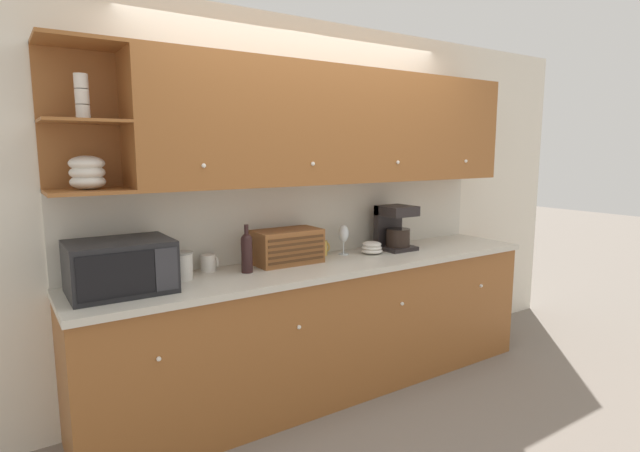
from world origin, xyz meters
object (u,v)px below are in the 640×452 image
(wine_bottle, at_px, (247,251))
(wine_glass, at_px, (344,235))
(mug, at_px, (209,263))
(coffee_maker, at_px, (394,228))
(microwave, at_px, (120,266))
(bread_box, at_px, (287,246))
(bowl_stack_on_counter, at_px, (372,248))
(storage_canister, at_px, (182,266))
(mug_blue_second, at_px, (321,248))

(wine_bottle, relative_size, wine_glass, 1.39)
(mug, xyz_separation_m, coffee_maker, (1.47, -0.11, 0.12))
(microwave, xyz_separation_m, bread_box, (1.10, 0.11, -0.03))
(microwave, bearing_deg, mug, 18.07)
(bread_box, height_order, bowl_stack_on_counter, bread_box)
(microwave, relative_size, mug, 4.94)
(storage_canister, xyz_separation_m, mug_blue_second, (1.08, 0.13, -0.03))
(storage_canister, bearing_deg, wine_glass, 2.32)
(wine_bottle, xyz_separation_m, wine_glass, (0.83, 0.11, 0.01))
(bread_box, distance_m, wine_glass, 0.49)
(wine_bottle, distance_m, wine_glass, 0.84)
(microwave, distance_m, storage_canister, 0.38)
(storage_canister, relative_size, bread_box, 0.36)
(wine_bottle, distance_m, bowl_stack_on_counter, 1.03)
(mug_blue_second, bearing_deg, mug, -178.54)
(bread_box, bearing_deg, wine_glass, 2.20)
(bowl_stack_on_counter, bearing_deg, microwave, -178.82)
(wine_bottle, bearing_deg, mug_blue_second, 15.05)
(bread_box, height_order, mug_blue_second, bread_box)
(storage_canister, bearing_deg, bowl_stack_on_counter, -1.77)
(mug, bearing_deg, coffee_maker, -4.27)
(microwave, bearing_deg, bread_box, 5.77)
(bowl_stack_on_counter, bearing_deg, coffee_maker, 8.68)
(bread_box, xyz_separation_m, wine_glass, (0.49, 0.02, 0.03))
(storage_canister, bearing_deg, mug_blue_second, 6.71)
(bread_box, xyz_separation_m, mug_blue_second, (0.34, 0.10, -0.06))
(coffee_maker, bearing_deg, wine_bottle, -177.65)
(mug_blue_second, distance_m, coffee_maker, 0.62)
(mug, relative_size, wine_bottle, 0.35)
(microwave, distance_m, bread_box, 1.11)
(microwave, distance_m, mug, 0.60)
(storage_canister, height_order, wine_glass, wine_glass)
(mug_blue_second, relative_size, wine_glass, 0.48)
(storage_canister, bearing_deg, coffee_maker, -0.17)
(wine_bottle, xyz_separation_m, coffee_maker, (1.28, 0.05, 0.03))
(wine_bottle, relative_size, bowl_stack_on_counter, 1.89)
(microwave, distance_m, wine_bottle, 0.76)
(bread_box, relative_size, bowl_stack_on_counter, 2.82)
(storage_canister, bearing_deg, bread_box, 2.39)
(wine_bottle, xyz_separation_m, bread_box, (0.34, 0.09, -0.02))
(bowl_stack_on_counter, bearing_deg, storage_canister, 178.23)
(wine_bottle, xyz_separation_m, mug_blue_second, (0.69, 0.18, -0.08))
(bread_box, distance_m, mug_blue_second, 0.36)
(mug, bearing_deg, wine_bottle, -40.26)
(microwave, bearing_deg, wine_glass, 4.68)
(mug, distance_m, coffee_maker, 1.48)
(storage_canister, relative_size, wine_bottle, 0.54)
(bowl_stack_on_counter, relative_size, coffee_maker, 0.47)
(mug_blue_second, bearing_deg, storage_canister, -173.29)
(microwave, distance_m, bowl_stack_on_counter, 1.79)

